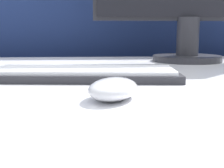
# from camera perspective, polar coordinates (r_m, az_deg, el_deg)

# --- Properties ---
(partition_panel) EXTENTS (5.00, 0.03, 1.13)m
(partition_panel) POSITION_cam_1_polar(r_m,az_deg,el_deg) (1.43, 0.35, -2.23)
(partition_panel) COLOR navy
(partition_panel) RESTS_ON ground_plane
(computer_mouse_near) EXTENTS (0.11, 0.13, 0.03)m
(computer_mouse_near) POSITION_cam_1_polar(r_m,az_deg,el_deg) (0.48, 0.26, -0.86)
(computer_mouse_near) COLOR silver
(computer_mouse_near) RESTS_ON desk
(keyboard) EXTENTS (0.42, 0.19, 0.02)m
(keyboard) POSITION_cam_1_polar(r_m,az_deg,el_deg) (0.68, -5.14, 1.89)
(keyboard) COLOR #28282D
(keyboard) RESTS_ON desk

